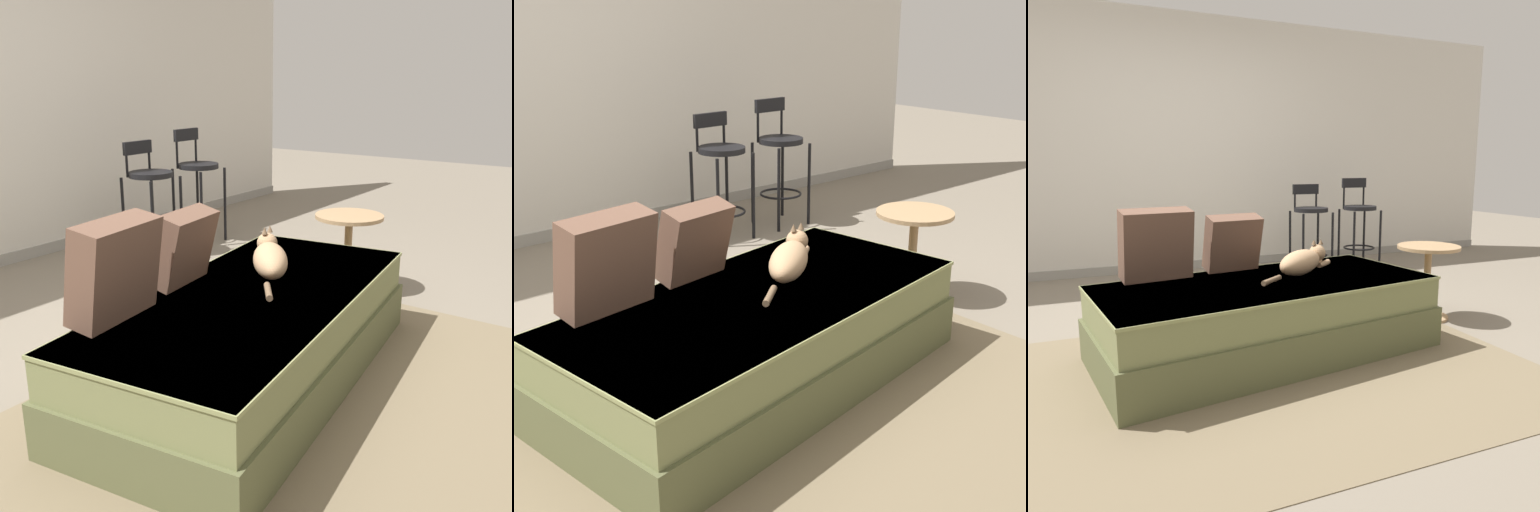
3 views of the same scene
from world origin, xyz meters
The scene contains 9 objects.
ground_plane centered at (0.00, 0.00, 0.00)m, with size 16.00×16.00×0.00m, color slate.
area_rug centered at (0.00, -0.70, 0.00)m, with size 2.64×2.01×0.01m, color #75664C.
couch centered at (0.00, -0.40, 0.22)m, with size 2.05×1.17×0.44m.
throw_pillow_corner centered at (-0.58, -0.13, 0.65)m, with size 0.43×0.26×0.42m.
throw_pillow_middle centered at (-0.10, -0.06, 0.62)m, with size 0.37×0.25×0.36m.
cat centered at (0.28, -0.29, 0.51)m, with size 0.64×0.48×0.19m.
bar_stool_near_window centered at (1.18, 1.45, 0.52)m, with size 0.34×0.34×0.91m.
bar_stool_by_doorway centered at (1.75, 1.45, 0.54)m, with size 0.34×0.34×0.96m.
side_table centered at (1.31, -0.21, 0.35)m, with size 0.44×0.44×0.53m.
Camera 1 is at (-2.10, -1.90, 1.39)m, focal length 42.00 mm.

